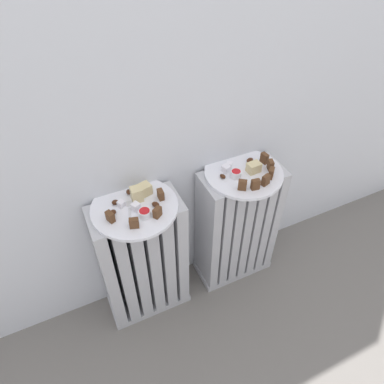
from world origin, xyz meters
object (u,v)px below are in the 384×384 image
radiator_right (237,227)px  jam_bowl_right (236,174)px  plate_left (135,207)px  radiator_left (143,261)px  jam_bowl_left (145,213)px  fork (129,210)px  plate_right (244,173)px

radiator_right → jam_bowl_right: size_ratio=14.95×
plate_left → radiator_left: bearing=90.0°
jam_bowl_left → radiator_left: bearing=106.8°
plate_left → radiator_right: bearing=0.0°
radiator_right → fork: 0.53m
radiator_right → jam_bowl_right: (-0.04, -0.01, 0.32)m
jam_bowl_right → plate_left: bearing=178.0°
fork → jam_bowl_right: bearing=-0.4°
plate_right → plate_left: bearing=180.0°
radiator_right → jam_bowl_left: (-0.40, -0.06, 0.32)m
radiator_left → fork: fork is taller
radiator_right → jam_bowl_right: jam_bowl_right is taller
radiator_left → plate_right: plate_right is taller
jam_bowl_left → jam_bowl_right: (0.36, 0.04, 0.00)m
plate_left → jam_bowl_right: size_ratio=7.54×
fork → plate_left: bearing=28.5°
plate_right → fork: (-0.44, -0.01, 0.01)m
radiator_right → jam_bowl_left: bearing=-172.0°
jam_bowl_left → jam_bowl_right: jam_bowl_right is taller
jam_bowl_left → plate_left: bearing=106.8°
fork → radiator_left: bearing=28.5°
plate_right → jam_bowl_right: jam_bowl_right is taller
plate_right → jam_bowl_right: bearing=-162.7°
radiator_left → jam_bowl_right: bearing=-2.0°
plate_left → jam_bowl_left: jam_bowl_left is taller
radiator_left → plate_right: (0.42, -0.00, 0.30)m
plate_left → jam_bowl_right: 0.38m
plate_right → fork: size_ratio=3.05×
radiator_right → plate_right: plate_right is taller
radiator_right → plate_right: bearing=0.0°
radiator_left → plate_left: 0.30m
radiator_left → jam_bowl_left: (0.02, -0.06, 0.32)m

